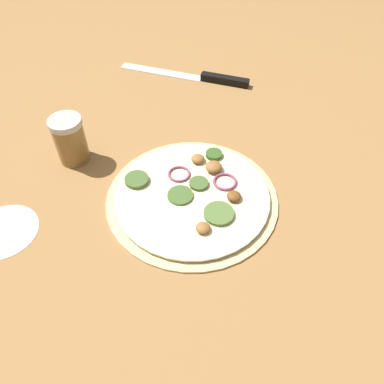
# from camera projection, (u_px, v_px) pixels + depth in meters

# --- Properties ---
(ground_plane) EXTENTS (3.00, 3.00, 0.00)m
(ground_plane) POSITION_uv_depth(u_px,v_px,m) (192.00, 199.00, 0.67)
(ground_plane) COLOR #9E703F
(pizza) EXTENTS (0.31, 0.31, 0.03)m
(pizza) POSITION_uv_depth(u_px,v_px,m) (193.00, 195.00, 0.67)
(pizza) COLOR beige
(pizza) RESTS_ON ground_plane
(knife) EXTENTS (0.08, 0.34, 0.02)m
(knife) POSITION_uv_depth(u_px,v_px,m) (207.00, 78.00, 0.94)
(knife) COLOR silver
(knife) RESTS_ON ground_plane
(spice_jar) EXTENTS (0.06, 0.06, 0.09)m
(spice_jar) POSITION_uv_depth(u_px,v_px,m) (70.00, 140.00, 0.71)
(spice_jar) COLOR olive
(spice_jar) RESTS_ON ground_plane
(flour_patch) EXTENTS (0.12, 0.12, 0.00)m
(flour_patch) POSITION_uv_depth(u_px,v_px,m) (3.00, 231.00, 0.62)
(flour_patch) COLOR white
(flour_patch) RESTS_ON ground_plane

